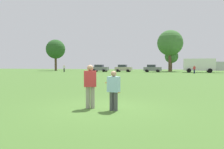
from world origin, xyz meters
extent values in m
plane|color=#47702D|center=(0.00, 0.00, 0.00)|extent=(163.50, 163.50, 0.00)
cylinder|color=gray|center=(-0.56, -0.17, 0.43)|extent=(0.17, 0.17, 0.87)
cylinder|color=gray|center=(-0.38, -0.11, 0.43)|extent=(0.17, 0.17, 0.87)
cube|color=red|center=(-0.47, -0.14, 1.19)|extent=(0.55, 0.42, 0.63)
sphere|color=tan|center=(-0.47, -0.14, 1.62)|extent=(0.24, 0.24, 0.24)
cylinder|color=#4C4C51|center=(0.64, -0.39, 0.36)|extent=(0.15, 0.15, 0.71)
cylinder|color=#4C4C51|center=(0.47, -0.35, 0.36)|extent=(0.15, 0.15, 0.71)
cube|color=#9EC6E5|center=(0.55, -0.37, 1.00)|extent=(0.49, 0.34, 0.58)
sphere|color=tan|center=(0.55, -0.37, 1.40)|extent=(0.22, 0.22, 0.22)
cylinder|color=#E54C33|center=(0.33, -0.29, 1.06)|extent=(0.27, 0.27, 0.07)
cube|color=#D8590C|center=(-0.60, 5.14, 0.01)|extent=(0.32, 0.32, 0.03)
cone|color=orange|center=(-0.60, 5.14, 0.26)|extent=(0.24, 0.24, 0.45)
cube|color=slate|center=(-14.62, 45.94, 0.78)|extent=(4.27, 1.97, 0.90)
cube|color=#2D333D|center=(-14.87, 45.95, 1.50)|extent=(2.07, 1.72, 0.64)
cylinder|color=black|center=(-13.27, 46.88, 0.33)|extent=(0.67, 0.25, 0.66)
cylinder|color=black|center=(-13.36, 44.89, 0.33)|extent=(0.67, 0.25, 0.66)
cylinder|color=black|center=(-15.87, 46.99, 0.33)|extent=(0.67, 0.25, 0.66)
cylinder|color=black|center=(-15.96, 45.00, 0.33)|extent=(0.67, 0.25, 0.66)
cube|color=#B7AD99|center=(-8.77, 47.07, 0.78)|extent=(4.27, 1.97, 0.90)
cube|color=#2D333D|center=(-9.02, 47.09, 1.50)|extent=(2.07, 1.72, 0.64)
cylinder|color=black|center=(-7.43, 48.02, 0.33)|extent=(0.67, 0.25, 0.66)
cylinder|color=black|center=(-7.51, 46.02, 0.33)|extent=(0.67, 0.25, 0.66)
cylinder|color=black|center=(-10.03, 48.13, 0.33)|extent=(0.67, 0.25, 0.66)
cylinder|color=black|center=(-10.11, 46.13, 0.33)|extent=(0.67, 0.25, 0.66)
cube|color=slate|center=(-1.50, 46.74, 0.78)|extent=(4.27, 1.97, 0.90)
cube|color=#2D333D|center=(-1.75, 46.76, 1.50)|extent=(2.07, 1.72, 0.64)
cylinder|color=black|center=(-0.16, 47.69, 0.33)|extent=(0.67, 0.25, 0.66)
cylinder|color=black|center=(-0.24, 45.69, 0.33)|extent=(0.67, 0.25, 0.66)
cylinder|color=black|center=(-2.76, 47.80, 0.33)|extent=(0.67, 0.25, 0.66)
cylinder|color=black|center=(-2.84, 45.80, 0.33)|extent=(0.67, 0.25, 0.66)
cube|color=white|center=(9.03, 46.41, 1.83)|extent=(6.90, 2.78, 2.70)
cube|color=#B2B2B7|center=(13.22, 46.23, 1.48)|extent=(1.90, 2.37, 2.00)
cylinder|color=black|center=(11.29, 47.69, 0.48)|extent=(0.97, 0.32, 0.96)
cylinder|color=black|center=(11.18, 44.95, 0.48)|extent=(0.97, 0.32, 0.96)
cylinder|color=black|center=(6.88, 47.87, 0.48)|extent=(0.97, 0.32, 0.96)
cylinder|color=black|center=(6.76, 45.13, 0.48)|extent=(0.97, 0.32, 0.96)
cylinder|color=#1E234C|center=(7.48, 40.26, 0.42)|extent=(0.16, 0.16, 0.83)
cylinder|color=#1E234C|center=(7.37, 40.13, 0.42)|extent=(0.16, 0.16, 0.83)
cube|color=red|center=(7.43, 40.20, 1.13)|extent=(0.50, 0.51, 0.59)
sphere|color=tan|center=(7.43, 40.20, 1.53)|extent=(0.23, 0.23, 0.23)
cylinder|color=black|center=(-23.03, 42.67, 0.44)|extent=(0.17, 0.17, 0.89)
cylinder|color=black|center=(-22.87, 42.58, 0.44)|extent=(0.17, 0.17, 0.89)
cube|color=silver|center=(-22.95, 42.63, 1.20)|extent=(0.55, 0.47, 0.63)
sphere|color=#D8AD8C|center=(-22.95, 42.63, 1.63)|extent=(0.24, 0.24, 0.24)
cylinder|color=brown|center=(-31.83, 54.78, 2.07)|extent=(0.69, 0.69, 4.14)
sphere|color=#285623|center=(-31.83, 54.78, 6.65)|extent=(5.91, 5.91, 5.91)
cylinder|color=brown|center=(2.54, 53.32, 2.37)|extent=(0.79, 0.79, 4.73)
sphere|color=#3D7033|center=(2.54, 53.32, 7.60)|extent=(6.76, 6.76, 6.76)
cylinder|color=brown|center=(2.95, 54.82, 1.26)|extent=(0.42, 0.42, 2.53)
sphere|color=#3D7033|center=(2.95, 54.82, 4.06)|extent=(3.61, 3.61, 3.61)
camera|label=1|loc=(2.61, -8.58, 1.73)|focal=36.11mm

